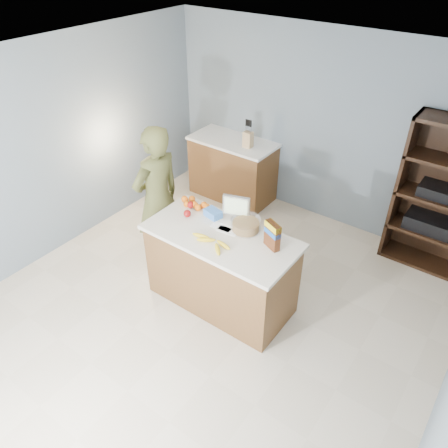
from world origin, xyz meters
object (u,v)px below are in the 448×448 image
Objects in this scene: cereal_box at (272,234)px; tv at (236,207)px; person at (158,199)px; shelving_unit at (439,199)px; counter_peninsula at (221,272)px.

tv is at bearing 161.84° from cereal_box.
person is 6.16× the size of tv.
tv is 1.03× the size of cereal_box.
cereal_box is at bearing 95.04° from person.
shelving_unit is at bearing 132.71° from person.
shelving_unit is 2.20m from cereal_box.
shelving_unit reaches higher than cereal_box.
counter_peninsula is at bearing -166.19° from cereal_box.
counter_peninsula is 1.11m from person.
person is (-2.55, -1.90, 0.00)m from shelving_unit.
tv is (0.98, 0.15, 0.19)m from person.
shelving_unit is at bearing 61.52° from cereal_box.
tv is at bearing 104.69° from person.
person reaches higher than tv.
person is at bearing -171.44° from tv.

